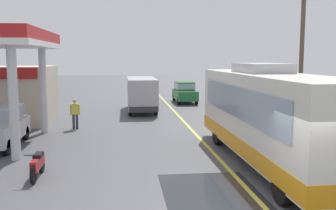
{
  "coord_description": "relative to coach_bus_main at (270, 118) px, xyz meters",
  "views": [
    {
      "loc": [
        -3.6,
        -8.49,
        3.89
      ],
      "look_at": [
        -1.5,
        10.0,
        1.6
      ],
      "focal_mm": 40.94,
      "sensor_mm": 36.0,
      "label": 1
    }
  ],
  "objects": [
    {
      "name": "ground",
      "position": [
        -1.66,
        15.16,
        -1.72
      ],
      "size": [
        120.0,
        120.0,
        0.0
      ],
      "primitive_type": "plane",
      "color": "#4C4C51"
    },
    {
      "name": "utility_pole_roadside",
      "position": [
        4.5,
        7.07,
        2.31
      ],
      "size": [
        1.8,
        0.24,
        7.71
      ],
      "color": "brown",
      "rests_on": "ground"
    },
    {
      "name": "car_trailing_behind_bus",
      "position": [
        -0.05,
        19.67,
        -0.71
      ],
      "size": [
        1.7,
        4.2,
        1.82
      ],
      "color": "#1E602D",
      "rests_on": "ground"
    },
    {
      "name": "minibus_opposing_lane",
      "position": [
        -4.05,
        14.51,
        -0.25
      ],
      "size": [
        2.04,
        6.13,
        2.44
      ],
      "color": "#A5A5AD",
      "rests_on": "ground"
    },
    {
      "name": "pedestrian_near_pump",
      "position": [
        -7.99,
        7.9,
        -0.79
      ],
      "size": [
        0.55,
        0.22,
        1.66
      ],
      "color": "#33333F",
      "rests_on": "ground"
    },
    {
      "name": "motorcycle_parked_forecourt",
      "position": [
        -8.12,
        -0.79,
        -1.28
      ],
      "size": [
        0.55,
        1.8,
        0.92
      ],
      "color": "black",
      "rests_on": "ground"
    },
    {
      "name": "coach_bus_main",
      "position": [
        0.0,
        0.0,
        0.0
      ],
      "size": [
        2.6,
        11.04,
        3.69
      ],
      "color": "silver",
      "rests_on": "ground"
    },
    {
      "name": "lane_divider_stripe",
      "position": [
        -1.66,
        10.16,
        -1.72
      ],
      "size": [
        0.16,
        50.0,
        0.01
      ],
      "primitive_type": "cube",
      "color": "#D8CC4C",
      "rests_on": "ground"
    },
    {
      "name": "wet_puddle_patch",
      "position": [
        -2.8,
        -3.39,
        -1.72
      ],
      "size": [
        2.82,
        4.94,
        0.01
      ],
      "primitive_type": "cube",
      "color": "#26282D",
      "rests_on": "ground"
    }
  ]
}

